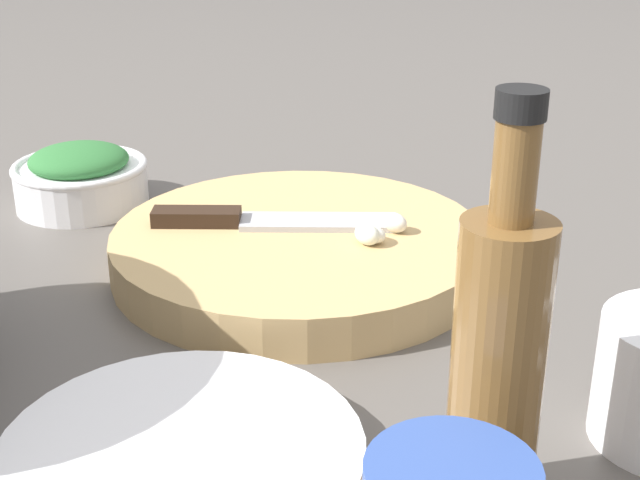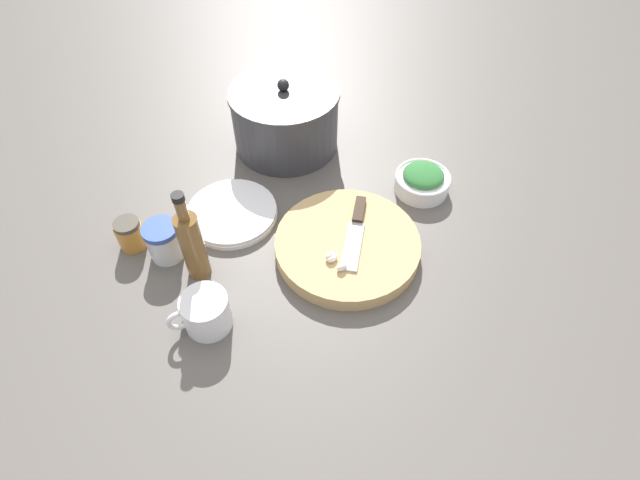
{
  "view_description": "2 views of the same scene",
  "coord_description": "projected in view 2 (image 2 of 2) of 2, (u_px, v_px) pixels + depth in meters",
  "views": [
    {
      "loc": [
        -0.47,
        0.34,
        0.31
      ],
      "look_at": [
        0.02,
        -0.03,
        0.05
      ],
      "focal_mm": 50.0,
      "sensor_mm": 36.0,
      "label": 1
    },
    {
      "loc": [
        -0.29,
        -0.61,
        0.82
      ],
      "look_at": [
        0.01,
        -0.03,
        0.05
      ],
      "focal_mm": 28.0,
      "sensor_mm": 36.0,
      "label": 2
    }
  ],
  "objects": [
    {
      "name": "ground_plane",
      "position": [
        308.0,
        247.0,
        1.06
      ],
      "size": [
        5.0,
        5.0,
        0.0
      ],
      "primitive_type": "plane",
      "color": "#56514C"
    },
    {
      "name": "cutting_board",
      "position": [
        347.0,
        245.0,
        1.04
      ],
      "size": [
        0.3,
        0.3,
        0.03
      ],
      "color": "tan",
      "rests_on": "ground_plane"
    },
    {
      "name": "chef_knife",
      "position": [
        356.0,
        228.0,
        1.05
      ],
      "size": [
        0.15,
        0.18,
        0.01
      ],
      "rotation": [
        0.0,
        0.0,
        2.48
      ],
      "color": "black",
      "rests_on": "cutting_board"
    },
    {
      "name": "garlic_cloves",
      "position": [
        335.0,
        260.0,
        0.99
      ],
      "size": [
        0.03,
        0.05,
        0.02
      ],
      "color": "silver",
      "rests_on": "cutting_board"
    },
    {
      "name": "herb_bowl",
      "position": [
        422.0,
        180.0,
        1.16
      ],
      "size": [
        0.13,
        0.13,
        0.06
      ],
      "color": "white",
      "rests_on": "ground_plane"
    },
    {
      "name": "spice_jar",
      "position": [
        164.0,
        241.0,
        1.02
      ],
      "size": [
        0.07,
        0.07,
        0.08
      ],
      "color": "silver",
      "rests_on": "ground_plane"
    },
    {
      "name": "coffee_mug",
      "position": [
        205.0,
        313.0,
        0.91
      ],
      "size": [
        0.12,
        0.09,
        0.08
      ],
      "color": "white",
      "rests_on": "ground_plane"
    },
    {
      "name": "plate_stack",
      "position": [
        232.0,
        213.0,
        1.12
      ],
      "size": [
        0.2,
        0.2,
        0.02
      ],
      "color": "white",
      "rests_on": "ground_plane"
    },
    {
      "name": "honey_jar",
      "position": [
        130.0,
        234.0,
        1.04
      ],
      "size": [
        0.06,
        0.06,
        0.07
      ],
      "color": "#BC7A2D",
      "rests_on": "ground_plane"
    },
    {
      "name": "oil_bottle",
      "position": [
        192.0,
        244.0,
        0.96
      ],
      "size": [
        0.05,
        0.05,
        0.22
      ],
      "color": "brown",
      "rests_on": "ground_plane"
    },
    {
      "name": "stock_pot",
      "position": [
        285.0,
        118.0,
        1.23
      ],
      "size": [
        0.27,
        0.27,
        0.19
      ],
      "color": "#38383D",
      "rests_on": "ground_plane"
    }
  ]
}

